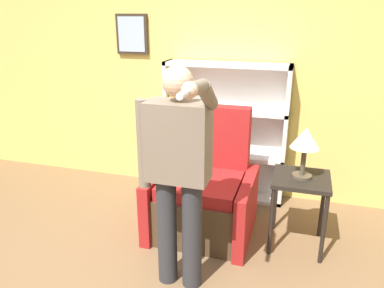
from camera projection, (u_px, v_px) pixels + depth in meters
wall_back at (213, 71)px, 4.15m from camera, size 8.00×0.11×2.80m
bookcase at (218, 133)px, 4.20m from camera, size 1.35×0.28×1.52m
armchair at (204, 194)px, 3.59m from camera, size 0.95×0.85×1.18m
person_standing at (178, 168)px, 2.64m from camera, size 0.59×0.78×1.69m
side_table at (300, 189)px, 3.26m from camera, size 0.49×0.49×0.67m
table_lamp at (305, 141)px, 3.12m from camera, size 0.25×0.25×0.45m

